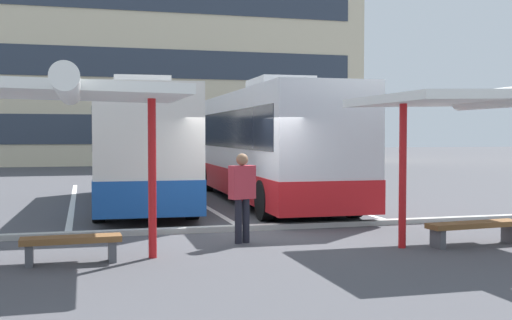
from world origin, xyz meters
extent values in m
plane|color=#47474C|center=(0.00, 0.00, 0.00)|extent=(160.00, 160.00, 0.00)
cube|color=beige|center=(0.00, 35.76, 8.92)|extent=(33.39, 11.45, 17.84)
cube|color=#2D3847|center=(0.00, 30.00, 2.45)|extent=(30.72, 0.08, 1.96)
cube|color=#2D3847|center=(0.00, 30.00, 6.91)|extent=(30.72, 0.08, 1.96)
cube|color=silver|center=(-1.84, 5.68, 1.79)|extent=(2.84, 10.12, 3.03)
cube|color=#194C9E|center=(-1.84, 5.68, 0.68)|extent=(2.88, 10.16, 0.82)
cube|color=black|center=(-1.84, 5.68, 2.24)|extent=(2.84, 9.31, 1.02)
cube|color=black|center=(-1.65, 10.66, 2.15)|extent=(2.16, 0.16, 1.82)
cube|color=silver|center=(-1.89, 4.43, 3.48)|extent=(1.56, 2.26, 0.36)
cylinder|color=black|center=(-2.84, 9.13, 0.50)|extent=(0.34, 1.01, 1.00)
cylinder|color=black|center=(-0.58, 9.05, 0.50)|extent=(0.34, 1.01, 1.00)
cylinder|color=black|center=(-3.10, 2.31, 0.50)|extent=(0.34, 1.01, 1.00)
cylinder|color=black|center=(-0.85, 2.22, 0.50)|extent=(0.34, 1.01, 1.00)
cube|color=silver|center=(2.08, 5.62, 1.82)|extent=(2.75, 11.54, 3.10)
cube|color=red|center=(2.08, 5.62, 0.67)|extent=(2.79, 11.58, 0.79)
cube|color=black|center=(2.08, 5.62, 2.27)|extent=(2.76, 10.62, 1.10)
cube|color=black|center=(2.20, 11.33, 2.20)|extent=(2.21, 0.13, 1.86)
cube|color=silver|center=(2.05, 4.19, 3.55)|extent=(1.55, 2.23, 0.36)
cylinder|color=black|center=(1.01, 9.79, 0.50)|extent=(0.32, 1.01, 1.00)
cylinder|color=black|center=(3.32, 9.74, 0.50)|extent=(0.32, 1.01, 1.00)
cylinder|color=black|center=(0.84, 1.50, 0.50)|extent=(0.32, 1.01, 1.00)
cylinder|color=black|center=(3.15, 1.46, 0.50)|extent=(0.32, 1.01, 1.00)
cube|color=white|center=(-3.78, 7.02, 0.00)|extent=(0.16, 14.00, 0.01)
cube|color=white|center=(0.00, 7.02, 0.00)|extent=(0.16, 14.00, 0.01)
cube|color=white|center=(3.78, 7.02, 0.00)|extent=(0.16, 14.00, 0.01)
cylinder|color=red|center=(-2.31, -2.48, 1.37)|extent=(0.14, 0.14, 2.75)
cube|color=white|center=(-3.65, -2.48, 2.83)|extent=(3.67, 3.02, 0.22)
cylinder|color=white|center=(-3.65, -3.84, 2.80)|extent=(0.36, 3.67, 0.36)
cube|color=brown|center=(-3.65, -2.62, 0.40)|extent=(1.62, 0.47, 0.10)
cube|color=#4C4C51|center=(-4.30, -2.64, 0.17)|extent=(0.13, 0.34, 0.35)
cube|color=#4C4C51|center=(-3.00, -2.60, 0.17)|extent=(0.13, 0.34, 0.35)
cylinder|color=red|center=(2.28, -2.74, 1.36)|extent=(0.14, 0.14, 2.72)
cube|color=white|center=(3.73, -2.74, 2.80)|extent=(3.91, 3.33, 0.24)
cube|color=brown|center=(3.73, -2.87, 0.40)|extent=(1.99, 0.59, 0.10)
cube|color=#4C4C51|center=(2.91, -2.94, 0.17)|extent=(0.15, 0.35, 0.35)
cube|color=#4C4C51|center=(4.56, -2.80, 0.17)|extent=(0.15, 0.35, 0.35)
cube|color=#ADADA8|center=(0.00, 0.09, 0.06)|extent=(44.00, 0.24, 0.12)
cylinder|color=black|center=(-0.39, -1.42, 0.43)|extent=(0.14, 0.14, 0.86)
cylinder|color=black|center=(-0.56, -1.48, 0.43)|extent=(0.14, 0.14, 0.86)
cube|color=#BF333F|center=(-0.48, -1.45, 1.19)|extent=(0.55, 0.38, 0.65)
sphere|color=#936B4C|center=(-0.48, -1.45, 1.63)|extent=(0.23, 0.23, 0.23)
camera|label=1|loc=(-3.45, -13.36, 2.12)|focal=44.53mm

